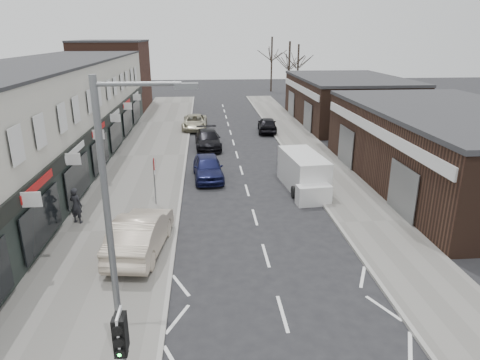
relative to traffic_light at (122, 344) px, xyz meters
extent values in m
plane|color=black|center=(4.40, 2.02, -2.41)|extent=(160.00, 160.00, 0.00)
cube|color=slate|center=(-2.35, 24.02, -2.35)|extent=(5.50, 64.00, 0.12)
cube|color=slate|center=(10.15, 24.02, -2.35)|extent=(3.50, 64.00, 0.12)
cube|color=beige|center=(-9.10, 21.52, 1.14)|extent=(8.00, 41.00, 7.10)
cube|color=#43261C|center=(-9.10, 47.02, 1.59)|extent=(8.00, 10.00, 8.00)
cube|color=#342018|center=(16.90, 16.02, -0.16)|extent=(10.00, 18.00, 4.50)
cube|color=#342018|center=(16.90, 36.02, -0.16)|extent=(10.00, 16.00, 4.50)
cube|color=silver|center=(0.00, 0.02, 0.26)|extent=(0.05, 0.55, 1.10)
cube|color=black|center=(0.00, -0.10, 0.26)|extent=(0.28, 0.22, 0.95)
sphere|color=#0CE533|center=(0.00, -0.22, -0.04)|extent=(0.18, 0.18, 0.18)
cube|color=black|center=(0.00, 0.14, 0.26)|extent=(0.26, 0.20, 0.90)
cylinder|color=slate|center=(-0.30, 1.22, 1.71)|extent=(0.16, 0.16, 8.00)
cylinder|color=slate|center=(0.60, 1.22, 5.51)|extent=(1.80, 0.10, 0.10)
cube|color=slate|center=(1.60, 1.22, 5.46)|extent=(0.50, 0.22, 0.12)
cylinder|color=slate|center=(-0.80, 14.02, -1.04)|extent=(0.07, 0.07, 2.50)
cube|color=white|center=(-0.75, 14.02, -0.44)|extent=(0.04, 0.45, 0.25)
cube|color=white|center=(7.80, 16.18, -1.36)|extent=(2.35, 4.79, 2.11)
cube|color=white|center=(7.80, 13.47, -1.87)|extent=(1.93, 0.98, 1.11)
cylinder|color=black|center=(6.94, 14.57, -2.06)|extent=(0.22, 0.70, 0.70)
cylinder|color=black|center=(8.66, 14.57, -2.06)|extent=(0.22, 0.70, 0.70)
cylinder|color=black|center=(6.94, 17.80, -2.06)|extent=(0.22, 0.70, 0.70)
cylinder|color=black|center=(8.66, 17.80, -2.06)|extent=(0.22, 0.70, 0.70)
imported|color=beige|center=(-0.85, 8.62, -1.45)|extent=(2.46, 5.33, 1.69)
imported|color=black|center=(-4.37, 11.84, -1.39)|extent=(0.77, 0.65, 1.80)
imported|color=#151943|center=(2.10, 18.39, -1.65)|extent=(2.10, 4.61, 1.53)
imported|color=black|center=(2.20, 26.30, -1.70)|extent=(2.24, 5.04, 1.44)
imported|color=#A6A185|center=(1.00, 33.67, -1.71)|extent=(2.46, 5.10, 1.40)
imported|color=silver|center=(7.86, 19.22, -1.70)|extent=(1.58, 4.39, 1.44)
imported|color=black|center=(7.90, 31.80, -1.69)|extent=(2.09, 4.41, 1.45)
camera|label=1|loc=(1.96, -7.95, 6.49)|focal=32.00mm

